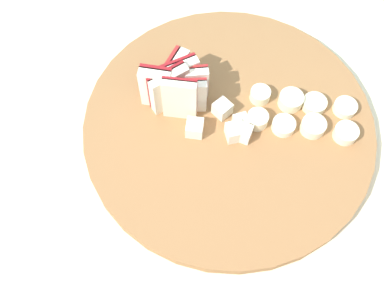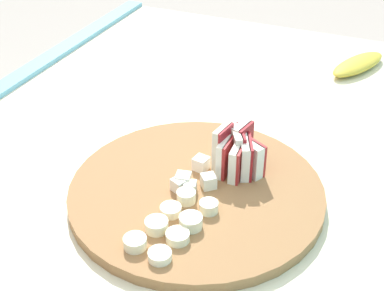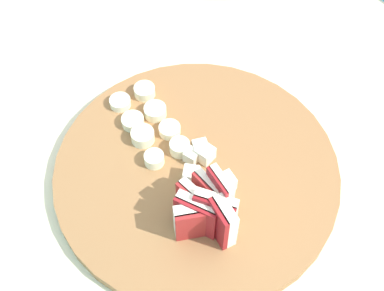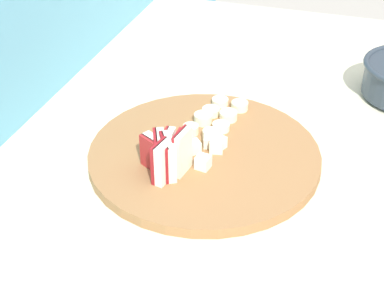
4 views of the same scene
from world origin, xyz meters
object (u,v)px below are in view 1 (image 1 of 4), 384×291
at_px(cutting_board, 228,126).
at_px(banana_slice_rows, 301,114).
at_px(apple_dice_pile, 209,117).
at_px(apple_wedge_fan, 176,85).

distance_m(cutting_board, banana_slice_rows, 0.09).
bearing_deg(apple_dice_pile, cutting_board, -9.17).
relative_size(apple_wedge_fan, banana_slice_rows, 0.60).
bearing_deg(banana_slice_rows, cutting_board, -175.98).
relative_size(apple_dice_pile, banana_slice_rows, 0.71).
distance_m(cutting_board, apple_dice_pile, 0.03).
xyz_separation_m(apple_wedge_fan, banana_slice_rows, (0.15, -0.03, -0.02)).
bearing_deg(cutting_board, apple_wedge_fan, 149.11).
height_order(apple_wedge_fan, apple_dice_pile, apple_wedge_fan).
distance_m(apple_dice_pile, banana_slice_rows, 0.11).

